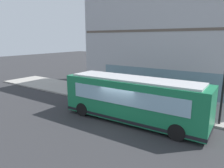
% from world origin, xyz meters
% --- Properties ---
extents(ground, '(120.00, 120.00, 0.00)m').
position_xyz_m(ground, '(0.00, 0.00, 0.00)').
color(ground, '#2D2D30').
extents(sidewalk_curb, '(4.83, 40.00, 0.15)m').
position_xyz_m(sidewalk_curb, '(5.01, 0.00, 0.07)').
color(sidewalk_curb, '#9E9991').
rests_on(sidewalk_curb, ground).
extents(building_corner, '(6.92, 19.34, 11.64)m').
position_xyz_m(building_corner, '(10.86, 0.00, 5.81)').
color(building_corner, '#A8A8AD').
rests_on(building_corner, ground).
extents(city_bus_nearside, '(2.74, 10.08, 3.07)m').
position_xyz_m(city_bus_nearside, '(0.63, -0.49, 1.55)').
color(city_bus_nearside, '#197247').
rests_on(city_bus_nearside, ground).
extents(fire_hydrant, '(0.35, 0.35, 0.74)m').
position_xyz_m(fire_hydrant, '(4.95, -3.50, 0.51)').
color(fire_hydrant, red).
rests_on(fire_hydrant, sidewalk_curb).
extents(pedestrian_near_hydrant, '(0.32, 0.32, 1.56)m').
position_xyz_m(pedestrian_near_hydrant, '(3.73, 6.48, 1.04)').
color(pedestrian_near_hydrant, silver).
rests_on(pedestrian_near_hydrant, sidewalk_curb).
extents(newspaper_vending_box, '(0.44, 0.42, 0.90)m').
position_xyz_m(newspaper_vending_box, '(3.77, -0.61, 0.60)').
color(newspaper_vending_box, '#BF3F19').
rests_on(newspaper_vending_box, sidewalk_curb).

